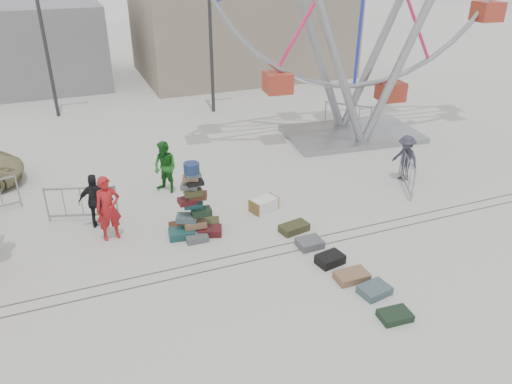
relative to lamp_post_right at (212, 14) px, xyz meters
name	(u,v)px	position (x,y,z in m)	size (l,w,h in m)	color
ground	(254,275)	(-3.09, -13.00, -4.48)	(90.00, 90.00, 0.00)	#9E9E99
track_line_near	(246,262)	(-3.09, -12.40, -4.48)	(40.00, 0.04, 0.01)	#47443F
track_line_far	(240,254)	(-3.09, -12.00, -4.48)	(40.00, 0.04, 0.01)	#47443F
building_right	(241,31)	(3.91, 7.00, -1.98)	(12.00, 8.00, 5.00)	gray
building_left	(8,45)	(-9.09, 9.00, -2.28)	(10.00, 8.00, 4.40)	gray
lamp_post_right	(212,14)	(0.00, 0.00, 0.00)	(1.41, 0.25, 8.00)	#2D2D30
lamp_post_left	(42,16)	(-7.00, 2.00, 0.00)	(1.41, 0.25, 8.00)	#2D2D30
suitcase_tower	(194,214)	(-3.91, -10.50, -3.88)	(1.60, 1.35, 2.16)	#184748
steamer_trunk	(264,204)	(-1.59, -10.00, -4.29)	(0.83, 0.48, 0.39)	silver
row_case_0	(294,228)	(-1.27, -11.46, -4.37)	(0.83, 0.46, 0.22)	#37391C
row_case_1	(310,243)	(-1.22, -12.34, -4.38)	(0.66, 0.54, 0.21)	#54575B
row_case_2	(330,259)	(-1.10, -13.24, -4.36)	(0.69, 0.48, 0.25)	black
row_case_3	(352,276)	(-0.94, -14.03, -4.38)	(0.81, 0.51, 0.20)	#846043
row_case_4	(375,290)	(-0.73, -14.69, -4.38)	(0.70, 0.54, 0.20)	#435960
row_case_5	(395,315)	(-0.80, -15.59, -4.40)	(0.69, 0.49, 0.16)	black
barricade_dummy_c	(82,204)	(-6.77, -8.61, -3.93)	(2.00, 0.10, 1.10)	gray
barricade_wheel_front	(407,173)	(3.38, -10.30, -3.93)	(2.00, 0.10, 1.10)	gray
barricade_wheel_back	(348,116)	(4.65, -4.45, -3.93)	(2.00, 0.10, 1.10)	gray
pedestrian_red	(108,209)	(-6.12, -9.92, -3.55)	(0.68, 0.44, 1.86)	maroon
pedestrian_green	(165,167)	(-4.07, -7.64, -3.62)	(0.84, 0.65, 1.72)	#175E19
pedestrian_black	(96,201)	(-6.38, -9.13, -3.66)	(0.96, 0.40, 1.64)	black
pedestrian_grey	(405,158)	(3.68, -9.76, -3.68)	(1.04, 0.60, 1.61)	#2A2B38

